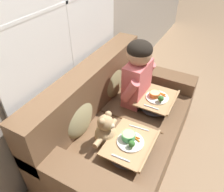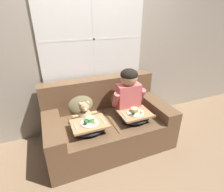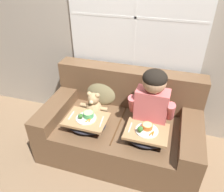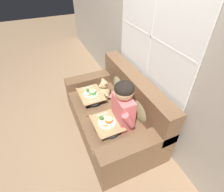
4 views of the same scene
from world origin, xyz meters
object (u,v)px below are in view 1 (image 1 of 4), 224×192
Objects in this scene: couch at (118,125)px; lap_tray_child at (156,102)px; throw_pillow_behind_teddy at (77,115)px; child_figure at (138,70)px; throw_pillow_behind_child at (113,79)px; teddy_bear at (106,131)px; lap_tray_teddy at (130,146)px.

couch reaches higher than lap_tray_child.
child_figure is at bearing -23.34° from throw_pillow_behind_teddy.
throw_pillow_behind_child reaches higher than lap_tray_child.
lap_tray_child is (-0.00, -0.49, -0.12)m from throw_pillow_behind_child.
teddy_bear is at bearing 160.87° from lap_tray_child.
couch is 0.45m from lap_tray_child.
teddy_bear is 0.78× the size of lap_tray_child.
throw_pillow_behind_teddy is 0.28m from teddy_bear.
lap_tray_teddy is at bearing -160.66° from child_figure.
child_figure is 0.37m from lap_tray_child.
couch is 4.10× the size of throw_pillow_behind_teddy.
couch is at bearing -35.82° from throw_pillow_behind_teddy.
throw_pillow_behind_child is 1.24× the size of teddy_bear.
throw_pillow_behind_teddy is at bearing 156.66° from child_figure.
lap_tray_child is at bearing -90.18° from child_figure.
throw_pillow_behind_child is 0.51m from lap_tray_child.
throw_pillow_behind_child is 0.93× the size of lap_tray_teddy.
couch reaches higher than teddy_bear.
lap_tray_teddy is (-0.63, -0.22, -0.30)m from child_figure.
throw_pillow_behind_child is at bearing 35.82° from couch.
lap_tray_teddy is (-0.63, 0.00, 0.00)m from lap_tray_child.
throw_pillow_behind_teddy is at bearing 90.05° from lap_tray_teddy.
throw_pillow_behind_teddy is at bearing 144.18° from couch.
child_figure is 0.73m from lap_tray_teddy.
throw_pillow_behind_teddy reaches higher than lap_tray_child.
throw_pillow_behind_teddy reaches higher than lap_tray_teddy.
lap_tray_child is (0.63, -0.49, -0.12)m from throw_pillow_behind_teddy.
child_figure is (0.32, -0.04, 0.47)m from couch.
couch is at bearing 171.96° from child_figure.
couch reaches higher than throw_pillow_behind_child.
teddy_bear reaches higher than lap_tray_teddy.
throw_pillow_behind_teddy is 0.51m from lap_tray_teddy.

